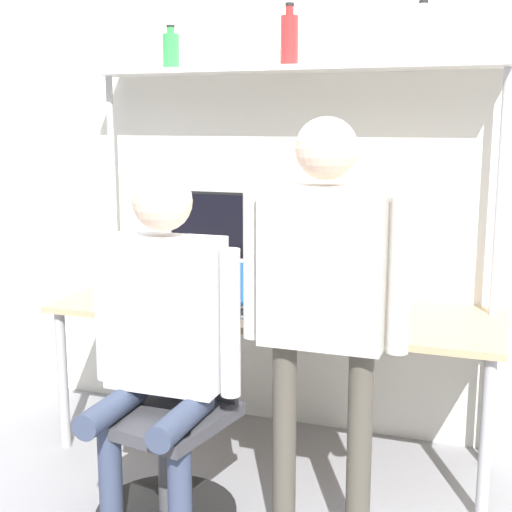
% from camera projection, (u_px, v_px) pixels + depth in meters
% --- Properties ---
extents(ground_plane, '(12.00, 12.00, 0.00)m').
position_uv_depth(ground_plane, '(246.00, 488.00, 3.12)').
color(ground_plane, gray).
extents(wall_back, '(8.00, 0.06, 2.70)m').
position_uv_depth(wall_back, '(299.00, 168.00, 3.59)').
color(wall_back, silver).
rests_on(wall_back, ground_plane).
extents(desk, '(2.08, 0.72, 0.72)m').
position_uv_depth(desk, '(274.00, 320.00, 3.35)').
color(desk, tan).
rests_on(desk, ground_plane).
extents(shelf_unit, '(1.98, 0.29, 1.83)m').
position_uv_depth(shelf_unit, '(289.00, 119.00, 3.37)').
color(shelf_unit, silver).
rests_on(shelf_unit, ground_plane).
extents(monitor, '(0.65, 0.23, 0.51)m').
position_uv_depth(monitor, '(230.00, 237.00, 3.55)').
color(monitor, black).
rests_on(monitor, desk).
extents(laptop, '(0.34, 0.24, 0.23)m').
position_uv_depth(laptop, '(231.00, 296.00, 3.30)').
color(laptop, '#BCBCC1').
rests_on(laptop, desk).
extents(cell_phone, '(0.07, 0.15, 0.01)m').
position_uv_depth(cell_phone, '(280.00, 317.00, 3.16)').
color(cell_phone, black).
rests_on(cell_phone, desk).
extents(office_chair, '(0.56, 0.56, 0.92)m').
position_uv_depth(office_chair, '(171.00, 452.00, 2.84)').
color(office_chair, black).
rests_on(office_chair, ground_plane).
extents(person_seated, '(0.61, 0.47, 1.40)m').
position_uv_depth(person_seated, '(161.00, 323.00, 2.70)').
color(person_seated, '#38425B').
rests_on(person_seated, ground_plane).
extents(person_standing, '(0.60, 0.22, 1.60)m').
position_uv_depth(person_standing, '(324.00, 284.00, 2.50)').
color(person_standing, '#4C473D').
rests_on(person_standing, ground_plane).
extents(bottle_green, '(0.08, 0.08, 0.21)m').
position_uv_depth(bottle_green, '(171.00, 51.00, 3.51)').
color(bottle_green, '#2D8C3F').
rests_on(bottle_green, shelf_unit).
extents(bottle_red, '(0.08, 0.08, 0.28)m').
position_uv_depth(bottle_red, '(289.00, 40.00, 3.30)').
color(bottle_red, maroon).
rests_on(bottle_red, shelf_unit).
extents(bottle_clear, '(0.08, 0.08, 0.26)m').
position_uv_depth(bottle_clear, '(422.00, 36.00, 3.10)').
color(bottle_clear, silver).
rests_on(bottle_clear, shelf_unit).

